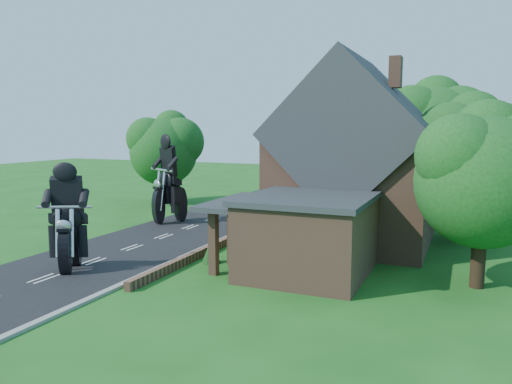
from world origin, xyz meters
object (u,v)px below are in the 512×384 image
at_px(garden_wall, 245,233).
at_px(motorcycle_lead, 70,255).
at_px(annex, 306,233).
at_px(motorcycle_follow, 170,210).
at_px(house, 355,164).

height_order(garden_wall, motorcycle_lead, motorcycle_lead).
xyz_separation_m(garden_wall, motorcycle_lead, (-4.17, -9.58, 0.53)).
bearing_deg(annex, motorcycle_follow, 147.54).
distance_m(annex, motorcycle_lead, 10.50).
relative_size(garden_wall, motorcycle_follow, 11.54).
bearing_deg(annex, motorcycle_lead, -158.79).
distance_m(house, motorcycle_lead, 15.25).
height_order(house, annex, house).
height_order(garden_wall, motorcycle_follow, motorcycle_follow).
xyz_separation_m(house, motorcycle_follow, (-12.51, 0.76, -3.45)).
distance_m(garden_wall, house, 7.52).
relative_size(house, motorcycle_follow, 5.37).
bearing_deg(motorcycle_lead, house, -161.41).
distance_m(annex, motorcycle_follow, 14.12).
height_order(motorcycle_lead, motorcycle_follow, motorcycle_follow).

